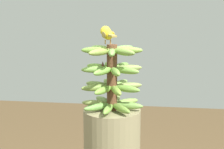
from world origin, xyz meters
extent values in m
cylinder|color=brown|center=(0.00, 0.00, 1.31)|extent=(0.05, 0.05, 0.31)
ellipsoid|color=#6D9545|center=(0.08, -0.01, 1.18)|extent=(0.14, 0.05, 0.03)
ellipsoid|color=#7A9D46|center=(0.06, 0.05, 1.18)|extent=(0.13, 0.11, 0.03)
ellipsoid|color=olive|center=(0.01, 0.08, 1.18)|extent=(0.05, 0.14, 0.03)
ellipsoid|color=#73974A|center=(-0.05, 0.06, 1.18)|extent=(0.11, 0.13, 0.03)
ellipsoid|color=olive|center=(-0.08, 0.01, 1.18)|extent=(0.14, 0.05, 0.03)
ellipsoid|color=#6BA047|center=(-0.06, -0.05, 1.18)|extent=(0.13, 0.11, 0.03)
ellipsoid|color=#73A03F|center=(-0.01, -0.08, 1.18)|extent=(0.05, 0.14, 0.03)
ellipsoid|color=olive|center=(0.05, -0.06, 1.18)|extent=(0.11, 0.13, 0.03)
ellipsoid|color=#6E9A3F|center=(0.07, -0.03, 1.27)|extent=(0.14, 0.08, 0.03)
ellipsoid|color=olive|center=(0.07, 0.03, 1.27)|extent=(0.14, 0.08, 0.03)
ellipsoid|color=#759C49|center=(0.03, 0.07, 1.27)|extent=(0.08, 0.14, 0.03)
ellipsoid|color=olive|center=(-0.03, 0.07, 1.27)|extent=(0.08, 0.14, 0.03)
ellipsoid|color=olive|center=(-0.07, 0.03, 1.27)|extent=(0.14, 0.08, 0.03)
ellipsoid|color=olive|center=(-0.07, -0.03, 1.27)|extent=(0.14, 0.08, 0.03)
ellipsoid|color=#72A23C|center=(-0.03, -0.07, 1.27)|extent=(0.08, 0.14, 0.03)
ellipsoid|color=olive|center=(0.03, -0.07, 1.27)|extent=(0.08, 0.14, 0.03)
ellipsoid|color=#74A244|center=(0.07, -0.03, 1.36)|extent=(0.14, 0.09, 0.03)
ellipsoid|color=olive|center=(0.07, 0.02, 1.36)|extent=(0.14, 0.08, 0.03)
ellipsoid|color=#6EA240|center=(0.03, 0.07, 1.36)|extent=(0.09, 0.14, 0.03)
ellipsoid|color=#76A041|center=(-0.02, 0.07, 1.36)|extent=(0.08, 0.14, 0.03)
ellipsoid|color=#6DA13A|center=(-0.07, 0.03, 1.36)|extent=(0.14, 0.09, 0.03)
ellipsoid|color=#6B9740|center=(-0.07, -0.02, 1.36)|extent=(0.14, 0.08, 0.03)
ellipsoid|color=#6FA142|center=(-0.03, -0.07, 1.36)|extent=(0.09, 0.14, 0.03)
ellipsoid|color=olive|center=(0.02, -0.07, 1.36)|extent=(0.08, 0.14, 0.03)
ellipsoid|color=#74A047|center=(-0.06, 0.04, 1.45)|extent=(0.13, 0.11, 0.03)
ellipsoid|color=olive|center=(-0.07, -0.01, 1.45)|extent=(0.14, 0.05, 0.03)
ellipsoid|color=olive|center=(-0.04, -0.06, 1.45)|extent=(0.11, 0.13, 0.03)
ellipsoid|color=#6E9C47|center=(0.01, -0.07, 1.45)|extent=(0.05, 0.14, 0.03)
ellipsoid|color=olive|center=(0.06, -0.04, 1.45)|extent=(0.13, 0.11, 0.03)
ellipsoid|color=olive|center=(0.07, 0.01, 1.45)|extent=(0.14, 0.05, 0.03)
ellipsoid|color=#6BA044|center=(0.04, 0.06, 1.45)|extent=(0.11, 0.13, 0.03)
ellipsoid|color=olive|center=(-0.01, 0.07, 1.45)|extent=(0.05, 0.14, 0.03)
cone|color=#4C2D1E|center=(-0.04, -0.01, 1.37)|extent=(0.04, 0.04, 0.06)
cylinder|color=#C68933|center=(-0.01, 0.03, 1.48)|extent=(0.01, 0.00, 0.02)
cylinder|color=#C68933|center=(-0.03, 0.02, 1.48)|extent=(0.01, 0.01, 0.02)
ellipsoid|color=yellow|center=(-0.02, 0.02, 1.52)|extent=(0.08, 0.10, 0.05)
ellipsoid|color=olive|center=(0.00, 0.03, 1.52)|extent=(0.04, 0.07, 0.03)
ellipsoid|color=olive|center=(-0.04, 0.01, 1.52)|extent=(0.04, 0.07, 0.03)
cube|color=olive|center=(0.01, -0.05, 1.52)|extent=(0.05, 0.07, 0.01)
sphere|color=yellow|center=(-0.04, 0.06, 1.53)|extent=(0.05, 0.05, 0.05)
sphere|color=black|center=(-0.06, 0.06, 1.53)|extent=(0.01, 0.01, 0.01)
cone|color=orange|center=(-0.05, 0.09, 1.53)|extent=(0.03, 0.03, 0.02)
camera|label=1|loc=(0.24, -1.74, 1.70)|focal=61.36mm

